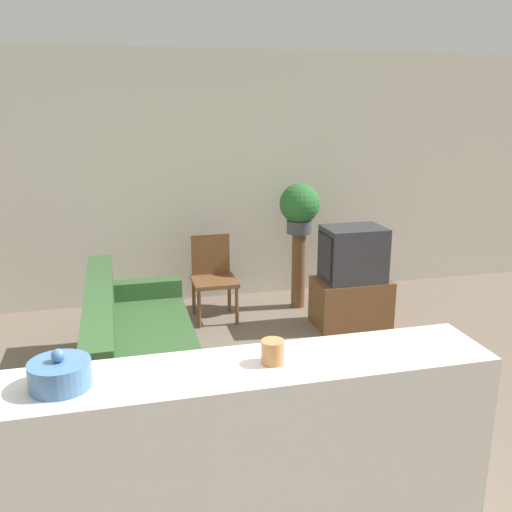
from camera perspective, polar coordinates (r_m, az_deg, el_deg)
ground_plane at (r=3.54m, az=-2.82°, el=-22.95°), size 14.00×14.00×0.00m
wall_back at (r=6.24m, az=-9.28°, el=7.47°), size 9.00×0.06×2.70m
couch at (r=4.50m, az=-11.72°, el=-9.90°), size 0.81×2.09×0.84m
tv_stand at (r=5.79m, az=9.47°, el=-4.55°), size 0.74×0.46×0.47m
television at (r=5.64m, az=9.64°, el=0.22°), size 0.59×0.44×0.53m
wooden_chair at (r=5.85m, az=-4.33°, el=-1.74°), size 0.44×0.44×0.85m
plant_stand at (r=6.16m, az=4.25°, el=-1.42°), size 0.15×0.15×0.82m
potted_plant at (r=5.99m, az=4.39°, el=5.00°), size 0.42×0.42×0.53m
foreground_counter at (r=2.85m, az=-0.91°, el=-20.51°), size 2.28×0.44×1.06m
decorative_bowl at (r=2.50m, az=-19.01°, el=-11.08°), size 0.25×0.25×0.17m
candle_jar at (r=2.57m, az=1.70°, el=-9.54°), size 0.11×0.11×0.11m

